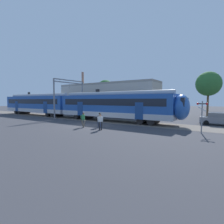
# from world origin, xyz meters

# --- Properties ---
(ground_plane) EXTENTS (160.00, 160.00, 0.00)m
(ground_plane) POSITION_xyz_m (0.00, 0.00, 0.00)
(ground_plane) COLOR #38383D
(track_bed) EXTENTS (80.00, 4.40, 0.01)m
(track_bed) POSITION_xyz_m (-10.88, 5.65, 0.01)
(track_bed) COLOR #605951
(track_bed) RESTS_ON ground
(commuter_train) EXTENTS (38.05, 3.07, 4.73)m
(commuter_train) POSITION_xyz_m (-8.40, 5.65, 2.25)
(commuter_train) COLOR silver
(commuter_train) RESTS_ON ground
(pedestrian_green) EXTENTS (0.71, 0.52, 1.67)m
(pedestrian_green) POSITION_xyz_m (0.54, -0.91, 0.99)
(pedestrian_green) COLOR #6B6051
(pedestrian_green) RESTS_ON ground
(pedestrian_grey) EXTENTS (0.54, 0.69, 1.67)m
(pedestrian_grey) POSITION_xyz_m (2.06, 0.16, 0.96)
(pedestrian_grey) COLOR navy
(pedestrian_grey) RESTS_ON ground
(pedestrian_white) EXTENTS (0.52, 0.71, 1.67)m
(pedestrian_white) POSITION_xyz_m (3.26, -1.26, 0.96)
(pedestrian_white) COLOR #28282D
(pedestrian_white) RESTS_ON ground
(parked_car_grey) EXTENTS (4.04, 1.84, 1.54)m
(parked_car_grey) POSITION_xyz_m (13.18, 9.52, 0.78)
(parked_car_grey) COLOR gray
(parked_car_grey) RESTS_ON ground
(catenary_gantry) EXTENTS (0.24, 6.64, 6.53)m
(catenary_gantry) POSITION_xyz_m (-8.81, 5.65, 4.31)
(catenary_gantry) COLOR gray
(catenary_gantry) RESTS_ON ground
(crossing_signal) EXTENTS (0.96, 0.22, 3.00)m
(crossing_signal) POSITION_xyz_m (12.14, 2.63, 2.01)
(crossing_signal) COLOR gray
(crossing_signal) RESTS_ON ground
(background_building) EXTENTS (21.21, 5.00, 9.20)m
(background_building) POSITION_xyz_m (-6.49, 13.28, 3.21)
(background_building) COLOR #B2A899
(background_building) RESTS_ON ground
(street_tree_right) EXTENTS (4.00, 4.00, 7.75)m
(street_tree_right) POSITION_xyz_m (11.24, 17.56, 5.73)
(street_tree_right) COLOR brown
(street_tree_right) RESTS_ON ground
(street_tree_left) EXTENTS (3.69, 3.69, 7.58)m
(street_tree_left) POSITION_xyz_m (-9.18, 16.73, 5.71)
(street_tree_left) COLOR brown
(street_tree_left) RESTS_ON ground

